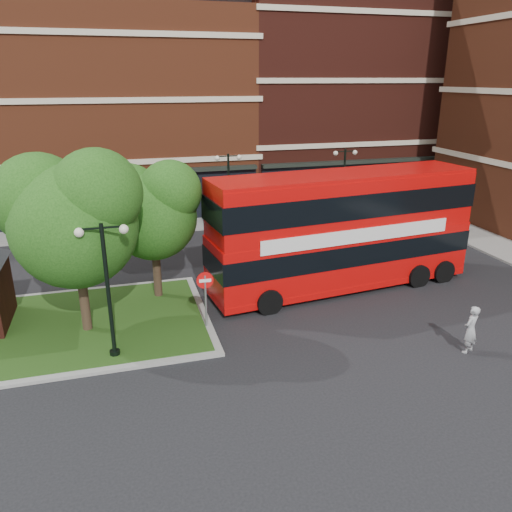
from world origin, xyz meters
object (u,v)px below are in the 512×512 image
object	(u,v)px
woman	(471,330)
bus	(342,223)
car_silver	(100,226)
car_white	(239,212)

from	to	relation	value
woman	bus	bearing A→B (deg)	-98.21
bus	car_silver	xyz separation A→B (m)	(-11.07, 11.57, -2.48)
woman	car_white	xyz separation A→B (m)	(-3.91, 18.90, -0.14)
car_silver	car_white	world-z (taller)	car_white
woman	car_white	world-z (taller)	woman
bus	car_white	size ratio (longest dim) A/B	2.72
bus	car_white	bearing A→B (deg)	92.92
woman	car_silver	xyz separation A→B (m)	(-13.01, 18.47, -0.25)
bus	woman	distance (m)	7.51
car_silver	car_white	xyz separation A→B (m)	(9.10, 0.44, 0.11)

